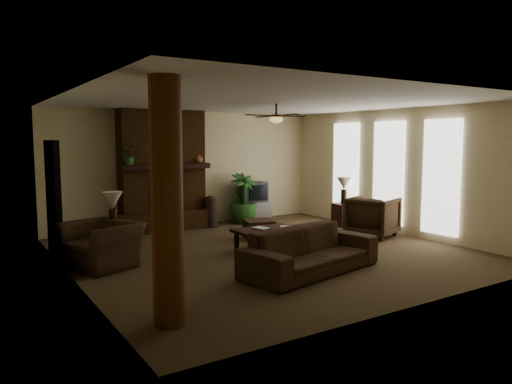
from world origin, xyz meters
TOP-DOWN VIEW (x-y plane):
  - room_shell at (0.00, 0.00)m, footprint 7.00×7.00m
  - fireplace at (-0.80, 3.22)m, footprint 2.40×0.70m
  - windows at (3.45, 0.20)m, footprint 0.08×3.65m
  - log_column at (-2.95, -2.40)m, footprint 0.36×0.36m
  - doorway at (-3.44, 1.80)m, footprint 0.10×1.00m
  - ceiling_fan at (0.40, 0.30)m, footprint 1.35×1.35m
  - sofa at (-0.21, -1.55)m, footprint 2.52×1.18m
  - armchair_left at (-2.93, 0.58)m, footprint 1.13×1.34m
  - armchair_right at (2.75, -0.03)m, footprint 1.14×1.18m
  - coffee_table at (0.02, 0.08)m, footprint 1.20×0.70m
  - ottoman at (0.53, 1.11)m, footprint 0.76×0.76m
  - tv_stand at (1.64, 3.15)m, footprint 0.89×0.57m
  - tv at (1.65, 3.14)m, footprint 0.67×0.55m
  - floor_vase at (0.28, 2.91)m, footprint 0.34×0.34m
  - floor_plant at (1.22, 2.93)m, footprint 0.87×1.35m
  - side_table_left at (-2.55, 1.02)m, footprint 0.63×0.63m
  - lamp_left at (-2.61, 1.00)m, footprint 0.38×0.38m
  - side_table_right at (3.15, 1.27)m, footprint 0.58×0.58m
  - lamp_right at (3.15, 1.33)m, footprint 0.37×0.37m
  - mantel_plant at (-1.67, 2.96)m, footprint 0.43×0.46m
  - mantel_vase at (0.03, 3.02)m, footprint 0.23×0.23m
  - book_a at (-0.19, 0.06)m, footprint 0.21×0.09m
  - book_b at (0.30, 0.01)m, footprint 0.18×0.15m

SIDE VIEW (x-z plane):
  - ottoman at x=0.53m, z-range 0.00..0.40m
  - tv_stand at x=1.64m, z-range 0.00..0.50m
  - side_table_left at x=-2.55m, z-range 0.00..0.55m
  - side_table_right at x=3.15m, z-range 0.00..0.55m
  - floor_plant at x=1.22m, z-range 0.00..0.71m
  - coffee_table at x=0.02m, z-range 0.16..0.59m
  - floor_vase at x=0.28m, z-range 0.05..0.82m
  - sofa at x=-0.21m, z-range 0.00..0.95m
  - armchair_right at x=2.75m, z-range 0.00..0.96m
  - armchair_left at x=-2.93m, z-range 0.00..1.00m
  - book_a at x=-0.19m, z-range 0.43..0.72m
  - book_b at x=0.30m, z-range 0.43..0.72m
  - tv at x=1.65m, z-range 0.50..1.02m
  - lamp_left at x=-2.61m, z-range 0.68..1.33m
  - lamp_right at x=3.15m, z-range 0.68..1.33m
  - doorway at x=-3.44m, z-range 0.00..2.10m
  - fireplace at x=-0.80m, z-range -0.24..2.56m
  - windows at x=3.45m, z-range 0.17..2.53m
  - log_column at x=-2.95m, z-range 0.00..2.80m
  - room_shell at x=0.00m, z-range -2.10..4.90m
  - mantel_vase at x=0.03m, z-range 1.56..1.78m
  - mantel_plant at x=-1.67m, z-range 1.56..1.89m
  - ceiling_fan at x=0.40m, z-range 2.34..2.72m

